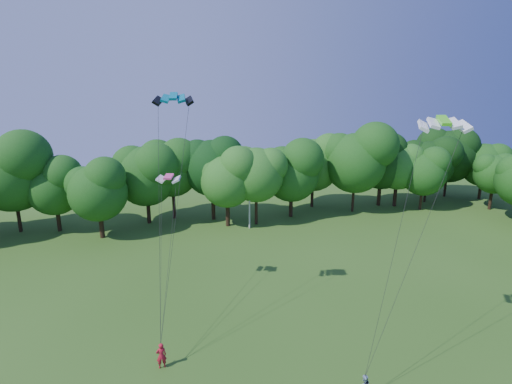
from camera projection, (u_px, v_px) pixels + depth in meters
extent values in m
cylinder|color=#B1B2A8|center=(249.00, 196.00, 50.07)|extent=(0.21, 0.21, 8.49)
cube|color=#B1B2A8|center=(249.00, 165.00, 49.04)|extent=(1.67, 0.47, 0.08)
imported|color=#B01628|center=(161.00, 356.00, 25.46)|extent=(0.68, 0.48, 1.77)
cube|color=#046C88|center=(173.00, 96.00, 26.54)|extent=(2.73, 1.59, 0.54)
cube|color=#52E021|center=(444.00, 120.00, 22.59)|extent=(3.00, 2.17, 0.55)
cube|color=#E03E88|center=(169.00, 177.00, 32.01)|extent=(2.12, 1.59, 0.35)
cylinder|color=black|center=(213.00, 205.00, 54.09)|extent=(0.44, 0.44, 4.13)
ellipsoid|color=black|center=(212.00, 165.00, 52.71)|extent=(8.26, 8.26, 9.01)
cylinder|color=#342015|center=(395.00, 194.00, 60.28)|extent=(0.45, 0.45, 3.81)
ellipsoid|color=#255C1C|center=(398.00, 161.00, 59.00)|extent=(7.61, 7.61, 8.31)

